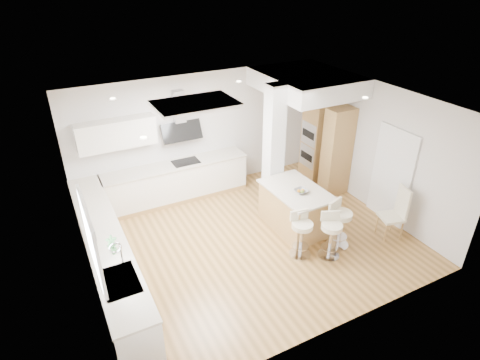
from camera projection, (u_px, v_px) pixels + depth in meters
ground at (251, 240)px, 8.03m from camera, size 6.00×6.00×0.00m
ceiling at (251, 240)px, 8.03m from camera, size 6.00×5.00×0.02m
wall_back at (200, 133)px, 9.31m from camera, size 6.00×0.04×2.80m
wall_left at (81, 222)px, 6.15m from camera, size 0.04×5.00×2.80m
wall_right at (375, 148)px, 8.57m from camera, size 0.04×5.00×2.80m
skylight at (196, 104)px, 6.85m from camera, size 4.10×2.10×0.06m
window_left at (90, 237)px, 5.32m from camera, size 0.06×1.28×1.07m
doorway_right at (392, 177)px, 8.28m from camera, size 0.05×1.00×2.10m
counter_left at (108, 256)px, 6.90m from camera, size 0.63×4.50×1.35m
counter_back at (169, 173)px, 9.06m from camera, size 3.62×0.63×2.50m
pillar at (274, 149)px, 8.52m from camera, size 0.35×0.35×2.80m
soffit at (306, 82)px, 8.72m from camera, size 1.78×2.20×0.40m
oven_column at (325, 145)px, 9.56m from camera, size 0.63×1.21×2.10m
peninsula at (295, 208)px, 8.24m from camera, size 1.03×1.51×0.97m
bar_stool_a at (301, 232)px, 7.41m from camera, size 0.46×0.46×0.92m
bar_stool_b at (331, 233)px, 7.38m from camera, size 0.53×0.53×0.91m
bar_stool_c at (339, 222)px, 7.64m from camera, size 0.55×0.55×0.97m
dining_chair at (397, 211)px, 7.90m from camera, size 0.52×0.52×1.10m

